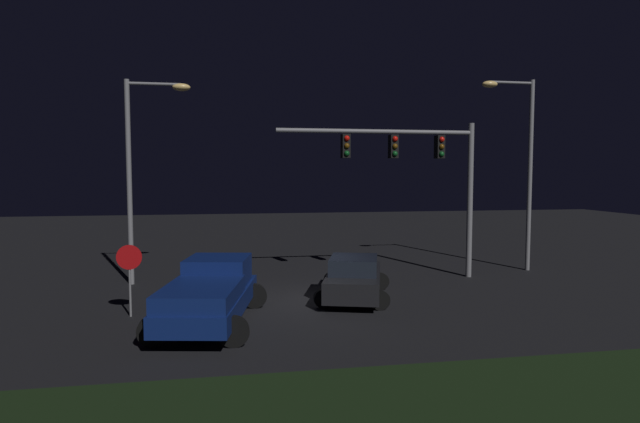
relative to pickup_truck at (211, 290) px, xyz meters
The scene contains 7 objects.
ground_plane 4.46m from the pickup_truck, 32.94° to the left, with size 80.00×80.00×0.00m, color black.
pickup_truck is the anchor object (origin of this frame).
car_sedan 5.35m from the pickup_truck, 24.67° to the left, with size 3.27×4.73×1.51m.
traffic_signal_gantry 10.44m from the pickup_truck, 32.51° to the left, with size 8.32×0.56×6.50m.
street_lamp_left 7.88m from the pickup_truck, 114.43° to the left, with size 2.51×0.44×8.05m.
street_lamp_right 15.47m from the pickup_truck, 24.71° to the left, with size 2.50×0.44×8.56m.
stop_sign 2.79m from the pickup_truck, 155.19° to the left, with size 0.76×0.08×2.23m.
Camera 1 is at (-3.15, -17.90, 4.41)m, focal length 29.54 mm.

